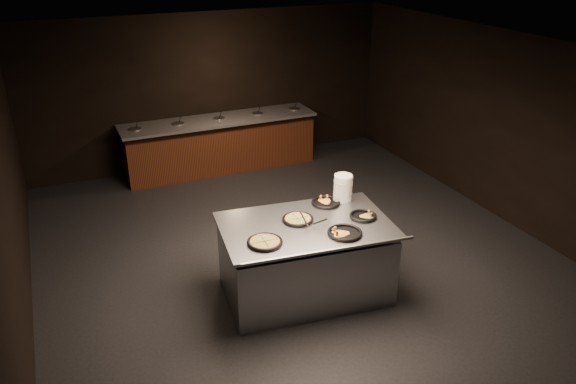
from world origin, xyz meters
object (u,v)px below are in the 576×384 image
object	(u,v)px
serving_counter	(305,261)
plate_stack	(343,188)
pan_cheese_whole	(298,219)
pan_veggie_whole	(265,242)

from	to	relation	value
serving_counter	plate_stack	bearing A→B (deg)	36.14
serving_counter	pan_cheese_whole	size ratio (longest dim) A/B	5.66
pan_veggie_whole	plate_stack	bearing A→B (deg)	25.27
serving_counter	plate_stack	world-z (taller)	plate_stack
serving_counter	pan_cheese_whole	xyz separation A→B (m)	(-0.05, 0.13, 0.54)
plate_stack	pan_cheese_whole	distance (m)	0.84
serving_counter	plate_stack	size ratio (longest dim) A/B	6.21
plate_stack	pan_cheese_whole	xyz separation A→B (m)	(-0.78, -0.28, -0.16)
pan_veggie_whole	pan_cheese_whole	world-z (taller)	same
plate_stack	pan_veggie_whole	distance (m)	1.51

